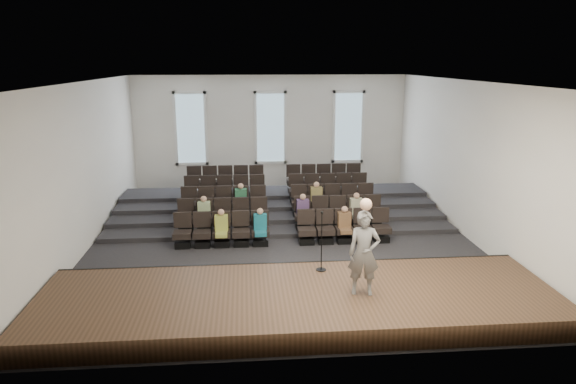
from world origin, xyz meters
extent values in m
plane|color=black|center=(0.00, 0.00, 0.00)|extent=(14.00, 14.00, 0.00)
cube|color=white|center=(0.00, 0.00, 5.01)|extent=(12.00, 14.00, 0.02)
cube|color=white|center=(0.00, 7.02, 2.50)|extent=(12.00, 0.04, 5.00)
cube|color=white|center=(0.00, -7.02, 2.50)|extent=(12.00, 0.04, 5.00)
cube|color=white|center=(-6.02, 0.00, 2.50)|extent=(0.04, 14.00, 5.00)
cube|color=white|center=(6.02, 0.00, 2.50)|extent=(0.04, 14.00, 5.00)
cube|color=#482F1F|center=(0.00, -5.10, 0.25)|extent=(11.80, 3.60, 0.50)
cube|color=black|center=(0.00, -3.33, 0.25)|extent=(11.80, 0.06, 0.52)
cube|color=black|center=(0.00, 2.33, 0.07)|extent=(11.80, 4.80, 0.15)
cube|color=black|center=(0.00, 2.85, 0.15)|extent=(11.80, 3.75, 0.30)
cube|color=black|center=(0.00, 3.38, 0.22)|extent=(11.80, 2.70, 0.45)
cube|color=black|center=(0.00, 3.90, 0.30)|extent=(11.80, 1.65, 0.60)
cube|color=black|center=(-3.13, -0.60, 0.10)|extent=(0.47, 0.43, 0.20)
cube|color=black|center=(-3.13, -0.60, 0.41)|extent=(0.55, 0.50, 0.19)
cube|color=black|center=(-3.13, -0.39, 0.82)|extent=(0.55, 0.08, 0.50)
cube|color=black|center=(-2.53, -0.60, 0.10)|extent=(0.47, 0.43, 0.20)
cube|color=black|center=(-2.53, -0.60, 0.41)|extent=(0.55, 0.50, 0.19)
cube|color=black|center=(-2.53, -0.39, 0.82)|extent=(0.55, 0.08, 0.50)
cube|color=black|center=(-1.93, -0.60, 0.10)|extent=(0.47, 0.43, 0.20)
cube|color=black|center=(-1.93, -0.60, 0.41)|extent=(0.55, 0.50, 0.19)
cube|color=black|center=(-1.93, -0.39, 0.82)|extent=(0.55, 0.08, 0.50)
cube|color=black|center=(-1.33, -0.60, 0.10)|extent=(0.47, 0.43, 0.20)
cube|color=black|center=(-1.33, -0.60, 0.41)|extent=(0.55, 0.50, 0.19)
cube|color=black|center=(-1.33, -0.39, 0.82)|extent=(0.55, 0.08, 0.50)
cube|color=black|center=(-0.73, -0.60, 0.10)|extent=(0.47, 0.43, 0.20)
cube|color=black|center=(-0.73, -0.60, 0.41)|extent=(0.55, 0.50, 0.19)
cube|color=black|center=(-0.73, -0.39, 0.82)|extent=(0.55, 0.08, 0.50)
cube|color=black|center=(0.73, -0.60, 0.10)|extent=(0.47, 0.43, 0.20)
cube|color=black|center=(0.73, -0.60, 0.41)|extent=(0.55, 0.50, 0.19)
cube|color=black|center=(0.73, -0.39, 0.82)|extent=(0.55, 0.08, 0.50)
cube|color=black|center=(1.33, -0.60, 0.10)|extent=(0.47, 0.43, 0.20)
cube|color=black|center=(1.33, -0.60, 0.41)|extent=(0.55, 0.50, 0.19)
cube|color=black|center=(1.33, -0.39, 0.82)|extent=(0.55, 0.08, 0.50)
cube|color=black|center=(1.93, -0.60, 0.10)|extent=(0.47, 0.43, 0.20)
cube|color=black|center=(1.93, -0.60, 0.41)|extent=(0.55, 0.50, 0.19)
cube|color=black|center=(1.93, -0.39, 0.82)|extent=(0.55, 0.08, 0.50)
cube|color=black|center=(2.53, -0.60, 0.10)|extent=(0.47, 0.43, 0.20)
cube|color=black|center=(2.53, -0.60, 0.41)|extent=(0.55, 0.50, 0.19)
cube|color=black|center=(2.53, -0.39, 0.82)|extent=(0.55, 0.08, 0.50)
cube|color=black|center=(3.13, -0.60, 0.10)|extent=(0.47, 0.43, 0.20)
cube|color=black|center=(3.13, -0.60, 0.41)|extent=(0.55, 0.50, 0.19)
cube|color=black|center=(3.13, -0.39, 0.82)|extent=(0.55, 0.08, 0.50)
cube|color=black|center=(-3.13, 0.45, 0.25)|extent=(0.47, 0.43, 0.20)
cube|color=black|center=(-3.13, 0.45, 0.56)|extent=(0.55, 0.50, 0.19)
cube|color=black|center=(-3.13, 0.66, 0.97)|extent=(0.55, 0.08, 0.50)
cube|color=black|center=(-2.53, 0.45, 0.25)|extent=(0.47, 0.43, 0.20)
cube|color=black|center=(-2.53, 0.45, 0.56)|extent=(0.55, 0.50, 0.19)
cube|color=black|center=(-2.53, 0.66, 0.97)|extent=(0.55, 0.08, 0.50)
cube|color=black|center=(-1.93, 0.45, 0.25)|extent=(0.47, 0.43, 0.20)
cube|color=black|center=(-1.93, 0.45, 0.56)|extent=(0.55, 0.50, 0.19)
cube|color=black|center=(-1.93, 0.66, 0.97)|extent=(0.55, 0.08, 0.50)
cube|color=black|center=(-1.33, 0.45, 0.25)|extent=(0.47, 0.43, 0.20)
cube|color=black|center=(-1.33, 0.45, 0.56)|extent=(0.55, 0.50, 0.19)
cube|color=black|center=(-1.33, 0.66, 0.97)|extent=(0.55, 0.08, 0.50)
cube|color=black|center=(-0.73, 0.45, 0.25)|extent=(0.47, 0.43, 0.20)
cube|color=black|center=(-0.73, 0.45, 0.56)|extent=(0.55, 0.50, 0.19)
cube|color=black|center=(-0.73, 0.66, 0.97)|extent=(0.55, 0.08, 0.50)
cube|color=black|center=(0.73, 0.45, 0.25)|extent=(0.47, 0.43, 0.20)
cube|color=black|center=(0.73, 0.45, 0.56)|extent=(0.55, 0.50, 0.19)
cube|color=black|center=(0.73, 0.66, 0.97)|extent=(0.55, 0.08, 0.50)
cube|color=black|center=(1.33, 0.45, 0.25)|extent=(0.47, 0.43, 0.20)
cube|color=black|center=(1.33, 0.45, 0.56)|extent=(0.55, 0.50, 0.19)
cube|color=black|center=(1.33, 0.66, 0.97)|extent=(0.55, 0.08, 0.50)
cube|color=black|center=(1.93, 0.45, 0.25)|extent=(0.47, 0.43, 0.20)
cube|color=black|center=(1.93, 0.45, 0.56)|extent=(0.55, 0.50, 0.19)
cube|color=black|center=(1.93, 0.66, 0.97)|extent=(0.55, 0.08, 0.50)
cube|color=black|center=(2.53, 0.45, 0.25)|extent=(0.47, 0.43, 0.20)
cube|color=black|center=(2.53, 0.45, 0.56)|extent=(0.55, 0.50, 0.19)
cube|color=black|center=(2.53, 0.66, 0.97)|extent=(0.55, 0.08, 0.50)
cube|color=black|center=(3.13, 0.45, 0.25)|extent=(0.47, 0.43, 0.20)
cube|color=black|center=(3.13, 0.45, 0.56)|extent=(0.55, 0.50, 0.19)
cube|color=black|center=(3.13, 0.66, 0.97)|extent=(0.55, 0.08, 0.50)
cube|color=black|center=(-3.13, 1.50, 0.40)|extent=(0.47, 0.42, 0.20)
cube|color=black|center=(-3.13, 1.50, 0.71)|extent=(0.55, 0.50, 0.19)
cube|color=black|center=(-3.13, 1.71, 1.12)|extent=(0.55, 0.08, 0.50)
cube|color=black|center=(-2.53, 1.50, 0.40)|extent=(0.47, 0.42, 0.20)
cube|color=black|center=(-2.53, 1.50, 0.71)|extent=(0.55, 0.50, 0.19)
cube|color=black|center=(-2.53, 1.71, 1.12)|extent=(0.55, 0.08, 0.50)
cube|color=black|center=(-1.93, 1.50, 0.40)|extent=(0.47, 0.42, 0.20)
cube|color=black|center=(-1.93, 1.50, 0.71)|extent=(0.55, 0.50, 0.19)
cube|color=black|center=(-1.93, 1.71, 1.12)|extent=(0.55, 0.08, 0.50)
cube|color=black|center=(-1.33, 1.50, 0.40)|extent=(0.47, 0.42, 0.20)
cube|color=black|center=(-1.33, 1.50, 0.71)|extent=(0.55, 0.50, 0.19)
cube|color=black|center=(-1.33, 1.71, 1.12)|extent=(0.55, 0.08, 0.50)
cube|color=black|center=(-0.73, 1.50, 0.40)|extent=(0.47, 0.42, 0.20)
cube|color=black|center=(-0.73, 1.50, 0.71)|extent=(0.55, 0.50, 0.19)
cube|color=black|center=(-0.73, 1.71, 1.12)|extent=(0.55, 0.08, 0.50)
cube|color=black|center=(0.73, 1.50, 0.40)|extent=(0.47, 0.42, 0.20)
cube|color=black|center=(0.73, 1.50, 0.71)|extent=(0.55, 0.50, 0.19)
cube|color=black|center=(0.73, 1.71, 1.12)|extent=(0.55, 0.08, 0.50)
cube|color=black|center=(1.33, 1.50, 0.40)|extent=(0.47, 0.42, 0.20)
cube|color=black|center=(1.33, 1.50, 0.71)|extent=(0.55, 0.50, 0.19)
cube|color=black|center=(1.33, 1.71, 1.12)|extent=(0.55, 0.08, 0.50)
cube|color=black|center=(1.93, 1.50, 0.40)|extent=(0.47, 0.42, 0.20)
cube|color=black|center=(1.93, 1.50, 0.71)|extent=(0.55, 0.50, 0.19)
cube|color=black|center=(1.93, 1.71, 1.12)|extent=(0.55, 0.08, 0.50)
cube|color=black|center=(2.53, 1.50, 0.40)|extent=(0.47, 0.42, 0.20)
cube|color=black|center=(2.53, 1.50, 0.71)|extent=(0.55, 0.50, 0.19)
cube|color=black|center=(2.53, 1.71, 1.12)|extent=(0.55, 0.08, 0.50)
cube|color=black|center=(3.13, 1.50, 0.40)|extent=(0.47, 0.42, 0.20)
cube|color=black|center=(3.13, 1.50, 0.71)|extent=(0.55, 0.50, 0.19)
cube|color=black|center=(3.13, 1.71, 1.12)|extent=(0.55, 0.08, 0.50)
cube|color=black|center=(-3.13, 2.55, 0.55)|extent=(0.47, 0.42, 0.20)
cube|color=black|center=(-3.13, 2.55, 0.86)|extent=(0.55, 0.50, 0.19)
cube|color=black|center=(-3.13, 2.76, 1.27)|extent=(0.55, 0.08, 0.50)
cube|color=black|center=(-2.53, 2.55, 0.55)|extent=(0.47, 0.42, 0.20)
cube|color=black|center=(-2.53, 2.55, 0.86)|extent=(0.55, 0.50, 0.19)
cube|color=black|center=(-2.53, 2.76, 1.27)|extent=(0.55, 0.08, 0.50)
cube|color=black|center=(-1.93, 2.55, 0.55)|extent=(0.47, 0.42, 0.20)
cube|color=black|center=(-1.93, 2.55, 0.86)|extent=(0.55, 0.50, 0.19)
cube|color=black|center=(-1.93, 2.76, 1.27)|extent=(0.55, 0.08, 0.50)
cube|color=black|center=(-1.33, 2.55, 0.55)|extent=(0.47, 0.42, 0.20)
cube|color=black|center=(-1.33, 2.55, 0.86)|extent=(0.55, 0.50, 0.19)
cube|color=black|center=(-1.33, 2.76, 1.27)|extent=(0.55, 0.08, 0.50)
cube|color=black|center=(-0.73, 2.55, 0.55)|extent=(0.47, 0.42, 0.20)
cube|color=black|center=(-0.73, 2.55, 0.86)|extent=(0.55, 0.50, 0.19)
cube|color=black|center=(-0.73, 2.76, 1.27)|extent=(0.55, 0.08, 0.50)
cube|color=black|center=(0.73, 2.55, 0.55)|extent=(0.47, 0.42, 0.20)
cube|color=black|center=(0.73, 2.55, 0.86)|extent=(0.55, 0.50, 0.19)
cube|color=black|center=(0.73, 2.76, 1.27)|extent=(0.55, 0.08, 0.50)
cube|color=black|center=(1.33, 2.55, 0.55)|extent=(0.47, 0.42, 0.20)
cube|color=black|center=(1.33, 2.55, 0.86)|extent=(0.55, 0.50, 0.19)
cube|color=black|center=(1.33, 2.76, 1.27)|extent=(0.55, 0.08, 0.50)
cube|color=black|center=(1.93, 2.55, 0.55)|extent=(0.47, 0.42, 0.20)
cube|color=black|center=(1.93, 2.55, 0.86)|extent=(0.55, 0.50, 0.19)
cube|color=black|center=(1.93, 2.76, 1.27)|extent=(0.55, 0.08, 0.50)
cube|color=black|center=(2.53, 2.55, 0.55)|extent=(0.47, 0.42, 0.20)
cube|color=black|center=(2.53, 2.55, 0.86)|extent=(0.55, 0.50, 0.19)
cube|color=black|center=(2.53, 2.76, 1.27)|extent=(0.55, 0.08, 0.50)
cube|color=black|center=(3.13, 2.55, 0.55)|extent=(0.47, 0.42, 0.20)
cube|color=black|center=(3.13, 2.55, 0.86)|extent=(0.55, 0.50, 0.19)
cube|color=black|center=(3.13, 2.76, 1.27)|extent=(0.55, 0.08, 0.50)
cube|color=black|center=(-3.13, 3.60, 0.70)|extent=(0.47, 0.42, 0.20)
cube|color=black|center=(-3.13, 3.60, 1.01)|extent=(0.55, 0.50, 0.19)
cube|color=black|center=(-3.13, 3.81, 1.42)|extent=(0.55, 0.08, 0.50)
cube|color=black|center=(-2.53, 3.60, 0.70)|extent=(0.47, 0.42, 0.20)
cube|color=black|center=(-2.53, 3.60, 1.01)|extent=(0.55, 0.50, 0.19)
cube|color=black|center=(-2.53, 3.81, 1.42)|extent=(0.55, 0.08, 0.50)
cube|color=black|center=(-1.93, 3.60, 0.70)|extent=(0.47, 0.42, 0.20)
cube|color=black|center=(-1.93, 3.60, 1.01)|extent=(0.55, 0.50, 0.19)
cube|color=black|center=(-1.93, 3.81, 1.42)|extent=(0.55, 0.08, 0.50)
cube|color=black|center=(-1.33, 3.60, 0.70)|extent=(0.47, 0.42, 0.20)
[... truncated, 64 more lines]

